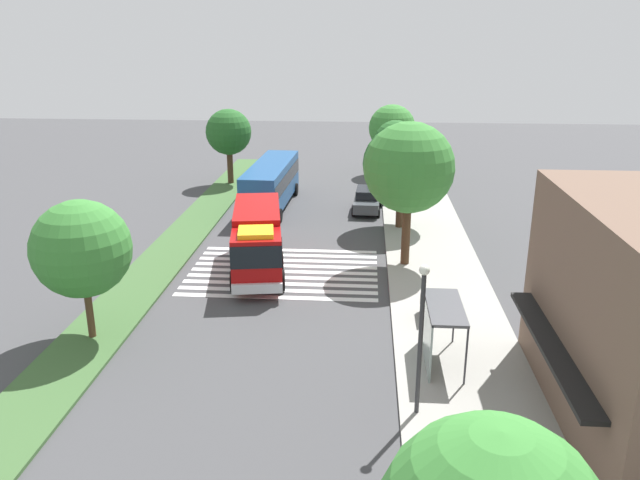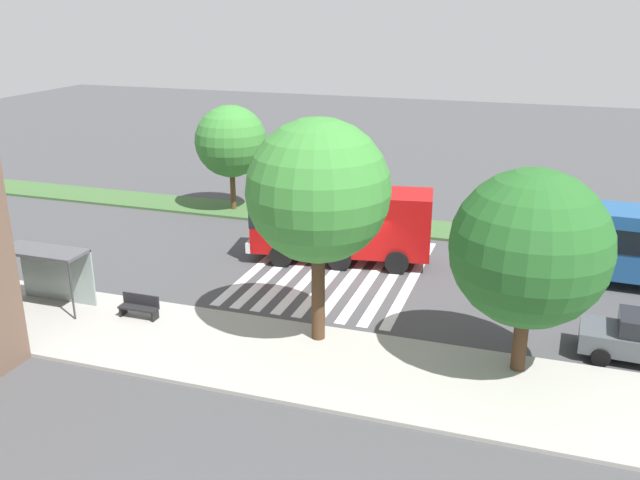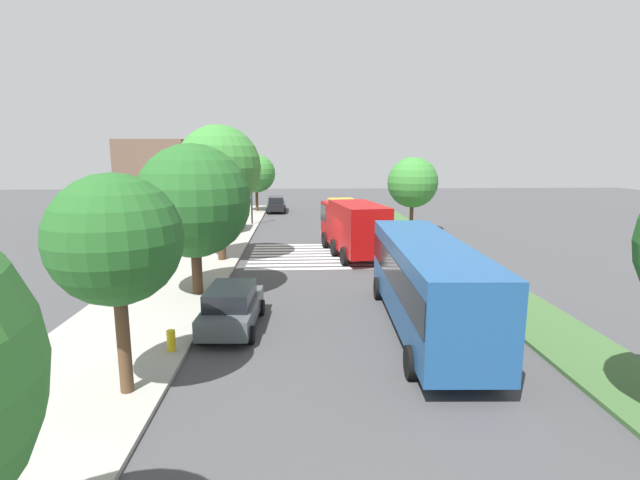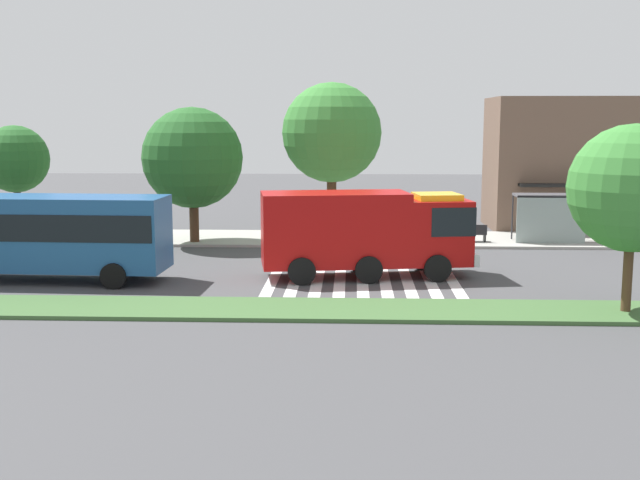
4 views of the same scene
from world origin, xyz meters
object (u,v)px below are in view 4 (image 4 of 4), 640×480
Objects in this scene: transit_bus at (28,231)px; sidewalk_tree_west at (15,159)px; fire_truck at (371,229)px; sidewalk_tree_east at (332,133)px; street_lamp at (631,180)px; fire_hydrant at (67,235)px; sidewalk_tree_center at (193,158)px; bus_stop_shelter at (550,208)px; median_tree_west at (633,188)px; parked_car_west at (99,233)px; bench_near_shelter at (471,233)px.

sidewalk_tree_west reaches higher than transit_bus.
fire_truck is 1.49× the size of sidewalk_tree_west.
fire_truck is 9.22m from sidewalk_tree_east.
transit_bus is 1.86× the size of sidewalk_tree_west.
transit_bus is at bearing -161.25° from street_lamp.
fire_hydrant is at bearing 144.54° from fire_truck.
sidewalk_tree_center is at bearing 0.00° from sidewalk_tree_west.
median_tree_west is at bearing -94.23° from bus_stop_shelter.
fire_truck is 1.94× the size of parked_car_west.
bench_near_shelter is 2.29× the size of fire_hydrant.
street_lamp is 22.03m from sidewalk_tree_center.
bench_near_shelter is 20.91m from fire_hydrant.
fire_truck reaches higher than fire_hydrant.
bus_stop_shelter is 0.51× the size of sidewalk_tree_center.
bus_stop_shelter is at bearing 34.11° from fire_truck.
fire_truck is at bearing -172.50° from transit_bus.
sidewalk_tree_east reaches higher than bench_near_shelter.
parked_car_west is at bearing -176.09° from street_lamp.
street_lamp reaches higher than bench_near_shelter.
bench_near_shelter is at bearing 10.95° from parked_car_west.
bench_near_shelter is at bearing 2.17° from sidewalk_tree_center.
fire_truck is 1.10× the size of sidewalk_tree_east.
transit_bus is 21.59m from bench_near_shelter.
sidewalk_tree_center reaches higher than fire_truck.
sidewalk_tree_center is (4.29, 2.20, 3.59)m from parked_car_west.
bench_near_shelter is at bearing 101.17° from median_tree_west.
median_tree_west reaches higher than sidewalk_tree_west.
fire_truck is 2.55× the size of bus_stop_shelter.
sidewalk_tree_east is at bearing -0.00° from sidewalk_tree_center.
bus_stop_shelter is (9.40, 8.78, -0.09)m from fire_truck.
sidewalk_tree_west is (-31.24, 0.40, 0.92)m from street_lamp.
street_lamp reaches higher than transit_bus.
sidewalk_tree_center is 0.85× the size of sidewalk_tree_east.
bus_stop_shelter is 27.68m from sidewalk_tree_west.
median_tree_west is at bearing 170.17° from transit_bus.
median_tree_west is (8.31, -5.97, 2.22)m from fire_truck.
transit_bus is at bearing -78.56° from fire_hydrant.
parked_car_west reaches higher than bench_near_shelter.
street_lamp is 0.80× the size of sidewalk_tree_center.
sidewalk_tree_west is at bearing -178.68° from bench_near_shelter.
median_tree_west is (10.13, -14.19, -1.53)m from sidewalk_tree_east.
bench_near_shelter is at bearing 1.32° from sidewalk_tree_west.
sidewalk_tree_east reaches higher than transit_bus.
sidewalk_tree_center is at bearing 4.36° from fire_hydrant.
sidewalk_tree_east is 14.65m from fire_hydrant.
sidewalk_tree_west is (-4.50, 9.48, 2.34)m from transit_bus.
street_lamp reaches higher than parked_car_west.
median_tree_west is at bearing -39.46° from sidewalk_tree_center.
transit_bus is at bearing -90.99° from parked_car_west.
sidewalk_tree_west reaches higher than bench_near_shelter.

